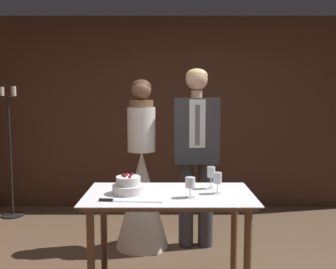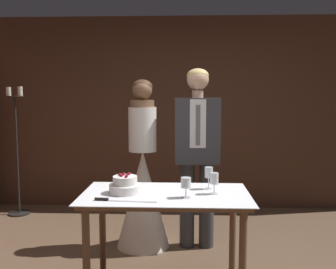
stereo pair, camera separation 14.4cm
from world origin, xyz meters
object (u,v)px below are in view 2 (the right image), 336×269
(wine_glass_middle, at_px, (209,173))
(groom, at_px, (197,147))
(cake_knife, at_px, (114,200))
(candle_stand, at_px, (17,157))
(cake_table, at_px, (166,207))
(tiered_cake, at_px, (125,185))
(wine_glass_far, at_px, (186,184))
(wine_glass_near, at_px, (214,179))
(bride, at_px, (143,186))

(wine_glass_middle, relative_size, groom, 0.10)
(cake_knife, relative_size, candle_stand, 0.27)
(cake_table, relative_size, cake_knife, 2.85)
(cake_table, bearing_deg, tiered_cake, 178.99)
(groom, bearing_deg, tiered_cake, -123.65)
(cake_knife, xyz_separation_m, wine_glass_far, (0.52, 0.11, 0.10))
(wine_glass_middle, bearing_deg, tiered_cake, -166.98)
(wine_glass_near, xyz_separation_m, wine_glass_far, (-0.22, -0.11, -0.01))
(cake_knife, bearing_deg, bride, 90.02)
(wine_glass_far, bearing_deg, cake_knife, -168.15)
(cake_knife, relative_size, bride, 0.27)
(bride, bearing_deg, wine_glass_near, -53.93)
(wine_glass_middle, xyz_separation_m, wine_glass_far, (-0.19, -0.27, -0.02))
(cake_table, distance_m, tiered_cake, 0.36)
(groom, bearing_deg, candle_stand, 157.28)
(tiered_cake, relative_size, groom, 0.14)
(wine_glass_near, distance_m, candle_stand, 3.01)
(cake_table, height_order, groom, groom)
(wine_glass_far, height_order, candle_stand, candle_stand)
(tiered_cake, bearing_deg, cake_knife, -102.05)
(tiered_cake, height_order, wine_glass_near, wine_glass_near)
(wine_glass_middle, xyz_separation_m, candle_stand, (-2.35, 1.69, -0.17))
(bride, bearing_deg, candle_stand, 151.12)
(wine_glass_middle, bearing_deg, groom, 95.21)
(cake_table, height_order, wine_glass_middle, wine_glass_middle)
(wine_glass_near, height_order, groom, groom)
(wine_glass_near, height_order, wine_glass_middle, wine_glass_middle)
(tiered_cake, xyz_separation_m, wine_glass_middle, (0.66, 0.15, 0.07))
(wine_glass_near, height_order, wine_glass_far, wine_glass_near)
(wine_glass_far, xyz_separation_m, groom, (0.12, 1.00, 0.14))
(cake_knife, relative_size, groom, 0.25)
(cake_knife, relative_size, wine_glass_near, 2.77)
(candle_stand, bearing_deg, tiered_cake, -47.50)
(cake_table, distance_m, wine_glass_near, 0.43)
(tiered_cake, bearing_deg, cake_table, -1.01)
(wine_glass_near, height_order, candle_stand, candle_stand)
(groom, bearing_deg, cake_knife, -119.85)
(bride, relative_size, groom, 0.94)
(wine_glass_near, xyz_separation_m, bride, (-0.65, 0.89, -0.28))
(tiered_cake, xyz_separation_m, groom, (0.59, 0.89, 0.18))
(candle_stand, bearing_deg, cake_table, -42.67)
(groom, xyz_separation_m, candle_stand, (-2.28, 0.95, -0.28))
(cake_knife, height_order, wine_glass_middle, wine_glass_middle)
(cake_table, bearing_deg, wine_glass_far, -35.47)
(cake_table, distance_m, bride, 0.94)
(tiered_cake, distance_m, wine_glass_far, 0.49)
(wine_glass_middle, xyz_separation_m, bride, (-0.62, 0.74, -0.30))
(wine_glass_far, distance_m, candle_stand, 2.92)
(cake_table, height_order, bride, bride)
(tiered_cake, xyz_separation_m, wine_glass_far, (0.47, -0.12, 0.05))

